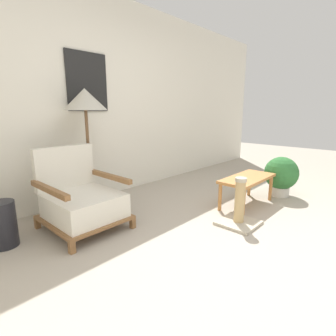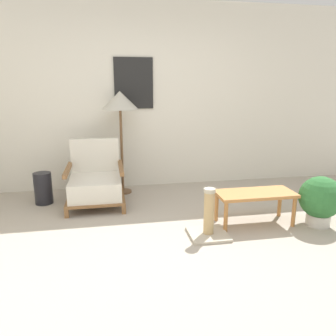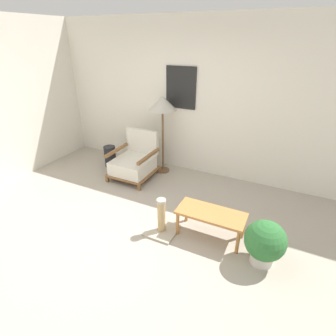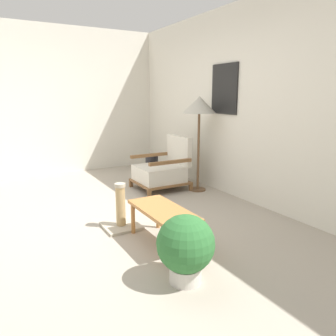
# 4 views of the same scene
# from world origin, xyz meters

# --- Properties ---
(ground_plane) EXTENTS (14.00, 14.00, 0.00)m
(ground_plane) POSITION_xyz_m (0.00, 0.00, 0.00)
(ground_plane) COLOR #A89E8E
(wall_back) EXTENTS (8.00, 0.09, 2.70)m
(wall_back) POSITION_xyz_m (-0.00, 2.35, 1.35)
(wall_back) COLOR silver
(wall_back) RESTS_ON ground_plane
(wall_left) EXTENTS (0.06, 8.00, 2.70)m
(wall_left) POSITION_xyz_m (-2.80, 0.50, 1.35)
(wall_left) COLOR silver
(wall_left) RESTS_ON ground_plane
(armchair) EXTENTS (0.72, 0.78, 0.83)m
(armchair) POSITION_xyz_m (-0.87, 1.59, 0.30)
(armchair) COLOR brown
(armchair) RESTS_ON ground_plane
(floor_lamp) EXTENTS (0.50, 0.50, 1.45)m
(floor_lamp) POSITION_xyz_m (-0.50, 2.02, 1.27)
(floor_lamp) COLOR brown
(floor_lamp) RESTS_ON ground_plane
(coffee_table) EXTENTS (0.87, 0.39, 0.37)m
(coffee_table) POSITION_xyz_m (0.90, 0.63, 0.32)
(coffee_table) COLOR #B2753D
(coffee_table) RESTS_ON ground_plane
(vase) EXTENTS (0.23, 0.23, 0.42)m
(vase) POSITION_xyz_m (-1.55, 1.75, 0.21)
(vase) COLOR black
(vase) RESTS_ON ground_plane
(potted_plant) EXTENTS (0.46, 0.46, 0.56)m
(potted_plant) POSITION_xyz_m (1.59, 0.45, 0.31)
(potted_plant) COLOR beige
(potted_plant) RESTS_ON ground_plane
(scratching_post) EXTENTS (0.39, 0.39, 0.52)m
(scratching_post) POSITION_xyz_m (0.30, 0.42, 0.16)
(scratching_post) COLOR #B2A893
(scratching_post) RESTS_ON ground_plane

